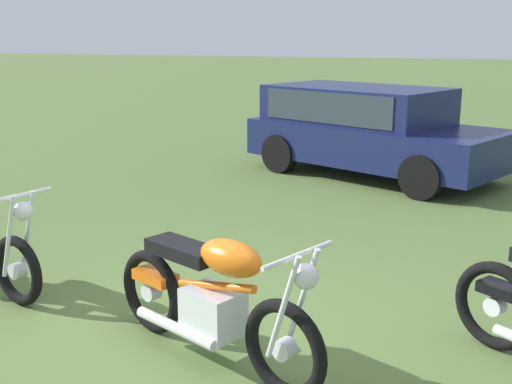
% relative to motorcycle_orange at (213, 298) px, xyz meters
% --- Properties ---
extents(ground_plane, '(120.00, 120.00, 0.00)m').
position_rel_motorcycle_orange_xyz_m(ground_plane, '(-0.12, 0.14, -0.48)').
color(ground_plane, '#567038').
extents(motorcycle_orange, '(1.89, 1.04, 1.02)m').
position_rel_motorcycle_orange_xyz_m(motorcycle_orange, '(0.00, 0.00, 0.00)').
color(motorcycle_orange, black).
rests_on(motorcycle_orange, ground).
extents(car_navy, '(4.44, 3.29, 1.43)m').
position_rel_motorcycle_orange_xyz_m(car_navy, '(-0.17, 6.58, 0.35)').
color(car_navy, '#161E4C').
rests_on(car_navy, ground).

